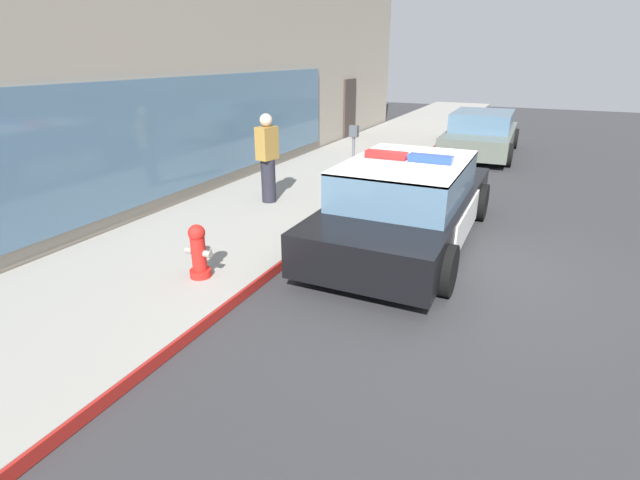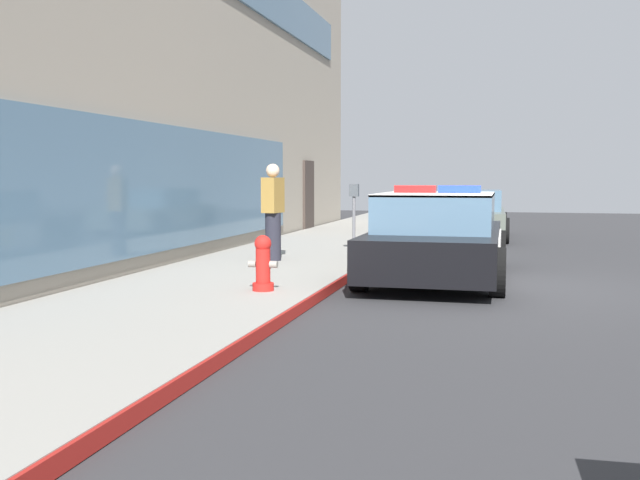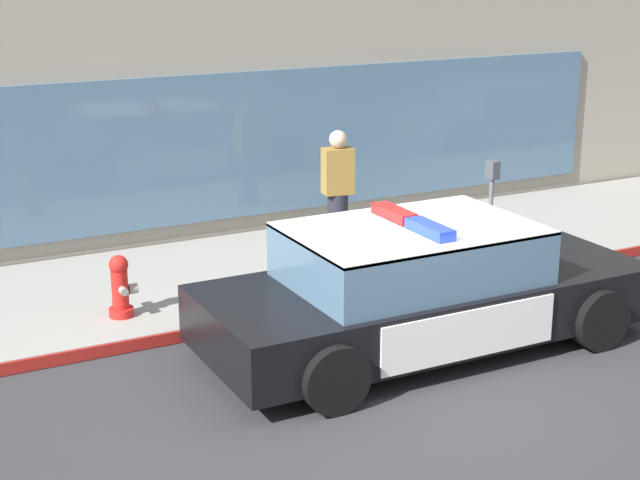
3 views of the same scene
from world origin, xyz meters
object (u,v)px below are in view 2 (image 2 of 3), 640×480
object	(u,v)px
police_cruiser	(437,237)
pedestrian_on_sidewalk	(273,212)
fire_hydrant	(263,264)
car_down_street	(468,214)
parking_meter	(354,205)

from	to	relation	value
police_cruiser	pedestrian_on_sidewalk	world-z (taller)	pedestrian_on_sidewalk
fire_hydrant	pedestrian_on_sidewalk	distance (m)	3.47
police_cruiser	car_down_street	bearing A→B (deg)	-0.67
car_down_street	parking_meter	xyz separation A→B (m)	(-5.79, 1.92, 0.45)
pedestrian_on_sidewalk	car_down_street	bearing A→B (deg)	78.18
police_cruiser	car_down_street	world-z (taller)	police_cruiser
police_cruiser	car_down_street	xyz separation A→B (m)	(8.09, -0.09, -0.05)
police_cruiser	car_down_street	distance (m)	8.09
fire_hydrant	pedestrian_on_sidewalk	size ratio (longest dim) A/B	0.42
parking_meter	police_cruiser	bearing A→B (deg)	-141.44
car_down_street	parking_meter	size ratio (longest dim) A/B	3.40
police_cruiser	fire_hydrant	xyz separation A→B (m)	(-2.72, 2.00, -0.18)
fire_hydrant	car_down_street	bearing A→B (deg)	-10.94
police_cruiser	parking_meter	distance (m)	2.97
pedestrian_on_sidewalk	parking_meter	distance (m)	2.05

